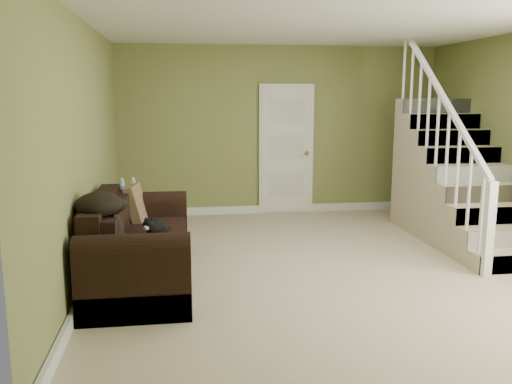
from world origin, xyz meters
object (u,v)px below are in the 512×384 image
object	(u,v)px
sofa	(137,250)
banana	(165,248)
side_table	(130,215)
cat	(156,227)

from	to	relation	value
sofa	banana	size ratio (longest dim) A/B	13.12
side_table	cat	size ratio (longest dim) A/B	1.69
sofa	side_table	world-z (taller)	sofa
side_table	cat	xyz separation A→B (m)	(0.42, -1.83, 0.27)
sofa	side_table	xyz separation A→B (m)	(-0.22, 1.85, -0.04)
side_table	cat	distance (m)	1.90
sofa	cat	size ratio (longest dim) A/B	4.71
sofa	side_table	distance (m)	1.86
cat	banana	size ratio (longest dim) A/B	2.78
banana	side_table	bearing A→B (deg)	95.09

